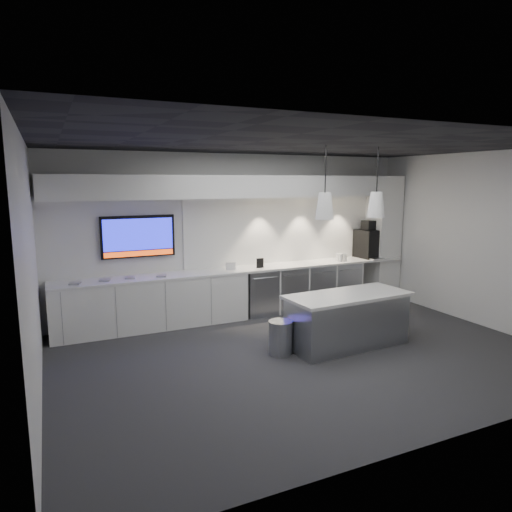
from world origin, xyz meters
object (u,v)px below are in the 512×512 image
bin (281,337)px  coffee_machine (368,242)px  wall_tv (138,237)px  island (347,320)px

bin → coffee_machine: bearing=32.8°
wall_tv → bin: bearing=-55.2°
bin → coffee_machine: (3.14, 2.02, 0.97)m
bin → island: bearing=-6.9°
wall_tv → coffee_machine: 4.74m
coffee_machine → island: bearing=-139.2°
wall_tv → coffee_machine: wall_tv is taller
wall_tv → coffee_machine: bearing=-3.0°
wall_tv → island: size_ratio=0.64×
island → coffee_machine: (2.06, 2.15, 0.81)m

